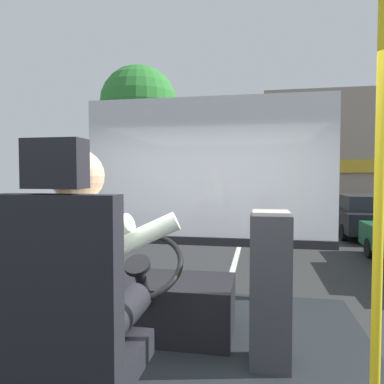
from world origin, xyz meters
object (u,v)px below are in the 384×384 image
at_px(steering_console, 158,304).
at_px(handrail_pole, 379,187).
at_px(fare_box, 270,289).
at_px(driver_seat, 72,331).
at_px(parked_car_black, 363,214).
at_px(bus_driver, 86,275).

relative_size(steering_console, handrail_pole, 0.49).
distance_m(steering_console, fare_box, 0.89).
bearing_deg(driver_seat, parked_car_black, 70.01).
xyz_separation_m(handrail_pole, fare_box, (-0.45, 0.50, -0.64)).
xyz_separation_m(bus_driver, fare_box, (0.80, 0.81, -0.27)).
distance_m(steering_console, handrail_pole, 1.73).
height_order(driver_seat, handrail_pole, handrail_pole).
bearing_deg(parked_car_black, driver_seat, -109.99).
xyz_separation_m(driver_seat, parked_car_black, (4.16, 11.43, -0.65)).
distance_m(driver_seat, parked_car_black, 12.18).
bearing_deg(driver_seat, bus_driver, 90.00).
bearing_deg(parked_car_black, steering_console, -112.17).
bearing_deg(handrail_pole, steering_console, 147.65).
distance_m(steering_console, parked_car_black, 11.02).
bearing_deg(bus_driver, handrail_pole, 13.95).
bearing_deg(driver_seat, fare_box, 49.46).
relative_size(bus_driver, fare_box, 0.88).
relative_size(driver_seat, handrail_pole, 0.58).
bearing_deg(fare_box, steering_console, 159.66).
relative_size(bus_driver, handrail_pole, 0.37).
bearing_deg(steering_console, fare_box, -20.34).
height_order(steering_console, handrail_pole, handrail_pole).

